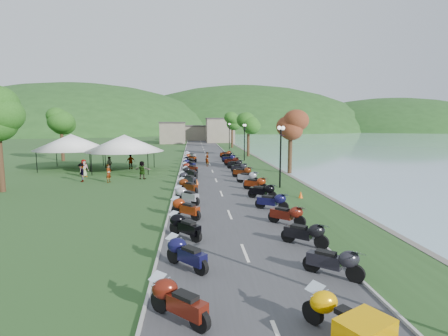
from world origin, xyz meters
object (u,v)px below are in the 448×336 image
object	(u,v)px
yellow_trike	(341,320)
pedestrian_a	(109,182)
pedestrian_c	(82,182)
vendor_tent_main	(125,153)
pedestrian_b	(110,171)

from	to	relation	value
yellow_trike	pedestrian_a	xyz separation A→B (m)	(-11.13, 23.85, -0.55)
yellow_trike	pedestrian_c	bearing A→B (deg)	0.53
vendor_tent_main	pedestrian_a	bearing A→B (deg)	-90.94
vendor_tent_main	pedestrian_b	size ratio (longest dim) A/B	3.58
pedestrian_b	pedestrian_c	world-z (taller)	pedestrian_c
yellow_trike	pedestrian_a	bearing A→B (deg)	-3.68
yellow_trike	pedestrian_c	xyz separation A→B (m)	(-13.65, 24.40, -0.55)
pedestrian_a	pedestrian_c	distance (m)	2.58
yellow_trike	pedestrian_c	distance (m)	27.96
pedestrian_b	vendor_tent_main	bearing A→B (deg)	179.93
vendor_tent_main	pedestrian_b	distance (m)	2.76
vendor_tent_main	pedestrian_c	bearing A→B (deg)	-111.71
vendor_tent_main	pedestrian_b	world-z (taller)	vendor_tent_main
pedestrian_c	yellow_trike	bearing A→B (deg)	1.56
yellow_trike	pedestrian_a	world-z (taller)	yellow_trike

